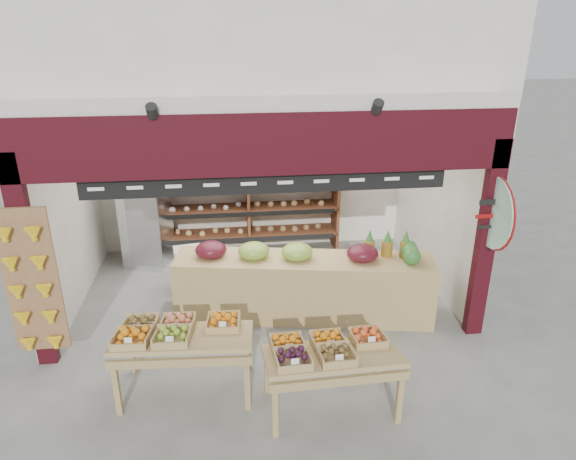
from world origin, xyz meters
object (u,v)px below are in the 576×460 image
Objects in this scene: refrigerator at (146,217)px; display_table_right at (326,352)px; back_shelving at (247,187)px; mid_counter at (303,285)px; cardboard_stack at (202,272)px; display_table_left at (175,333)px; watermelon_pile at (408,300)px.

refrigerator is 4.55m from display_table_right.
refrigerator is at bearing -170.48° from back_shelving.
display_table_right is at bearing -81.70° from back_shelving.
cardboard_stack is at bearing 145.02° from mid_counter.
back_shelving is 1.80m from refrigerator.
cardboard_stack is at bearing 85.59° from display_table_left.
cardboard_stack is 3.25m from display_table_right.
display_table_right is at bearing -64.07° from cardboard_stack.
back_shelving is at bearing 58.24° from cardboard_stack.
cardboard_stack is at bearing -121.76° from back_shelving.
mid_counter is (0.64, -2.30, -0.75)m from back_shelving.
mid_counter is 5.37× the size of watermelon_pile.
back_shelving is 2.23× the size of display_table_right.
refrigerator is at bearing 121.08° from display_table_right.
display_table_right is (0.61, -4.18, -0.53)m from back_shelving.
display_table_left is (-0.98, -3.70, -0.50)m from back_shelving.
back_shelving is at bearing 75.13° from display_table_left.
watermelon_pile is (1.53, -0.06, -0.32)m from mid_counter.
back_shelving reaches higher than refrigerator.
refrigerator is 4.48m from watermelon_pile.
watermelon_pile is at bearing 49.46° from display_table_right.
mid_counter is 2.52× the size of display_table_right.
back_shelving is 3.38m from watermelon_pile.
refrigerator is (-1.74, -0.29, -0.38)m from back_shelving.
back_shelving is 2.09× the size of display_table_left.
display_table_left is 2.28× the size of watermelon_pile.
refrigerator is 2.53× the size of watermelon_pile.
display_table_left is at bearing -156.83° from watermelon_pile.
refrigerator is at bearing 152.24° from watermelon_pile.
back_shelving is 0.89× the size of mid_counter.
display_table_left is (-1.63, -1.41, 0.25)m from mid_counter.
display_table_right reaches higher than cardboard_stack.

